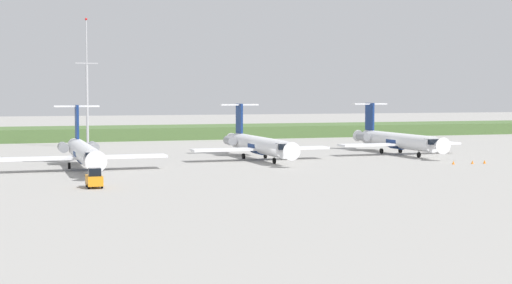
% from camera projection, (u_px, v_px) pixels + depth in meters
% --- Properties ---
extents(ground_plane, '(500.00, 500.00, 0.00)m').
position_uv_depth(ground_plane, '(222.00, 152.00, 142.19)').
color(ground_plane, '#9E9B96').
extents(grass_berm, '(320.00, 20.00, 2.89)m').
position_uv_depth(grass_berm, '(171.00, 132.00, 185.76)').
color(grass_berm, '#4C6B38').
rests_on(grass_berm, ground).
extents(regional_jet_nearest, '(22.81, 31.00, 9.00)m').
position_uv_depth(regional_jet_nearest, '(84.00, 152.00, 107.92)').
color(regional_jet_nearest, white).
rests_on(regional_jet_nearest, ground).
extents(regional_jet_second, '(22.81, 31.00, 9.00)m').
position_uv_depth(regional_jet_second, '(258.00, 144.00, 124.69)').
color(regional_jet_second, white).
rests_on(regional_jet_second, ground).
extents(regional_jet_third, '(22.81, 31.00, 9.00)m').
position_uv_depth(regional_jet_third, '(396.00, 140.00, 136.31)').
color(regional_jet_third, white).
rests_on(regional_jet_third, ground).
extents(antenna_mast, '(4.40, 0.50, 25.75)m').
position_uv_depth(antenna_mast, '(87.00, 94.00, 152.17)').
color(antenna_mast, '#B2B2B7').
rests_on(antenna_mast, ground).
extents(baggage_tug, '(1.72, 3.20, 2.30)m').
position_uv_depth(baggage_tug, '(94.00, 179.00, 86.98)').
color(baggage_tug, orange).
rests_on(baggage_tug, ground).
extents(safety_cone_front_marker, '(0.44, 0.44, 0.55)m').
position_uv_depth(safety_cone_front_marker, '(453.00, 163.00, 116.09)').
color(safety_cone_front_marker, orange).
rests_on(safety_cone_front_marker, ground).
extents(safety_cone_mid_marker, '(0.44, 0.44, 0.55)m').
position_uv_depth(safety_cone_mid_marker, '(472.00, 162.00, 116.89)').
color(safety_cone_mid_marker, orange).
rests_on(safety_cone_mid_marker, ground).
extents(safety_cone_rear_marker, '(0.44, 0.44, 0.55)m').
position_uv_depth(safety_cone_rear_marker, '(485.00, 162.00, 117.49)').
color(safety_cone_rear_marker, orange).
rests_on(safety_cone_rear_marker, ground).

